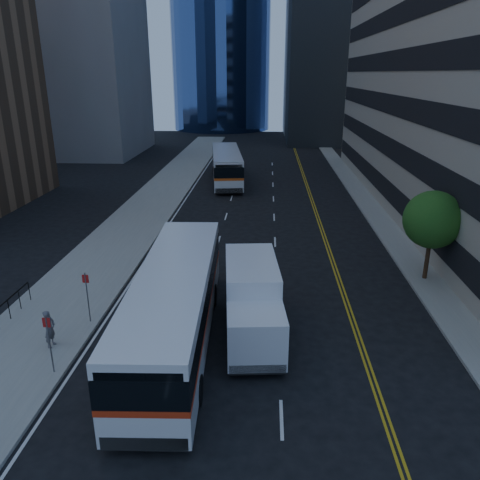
{
  "coord_description": "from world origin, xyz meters",
  "views": [
    {
      "loc": [
        -0.17,
        -17.14,
        11.26
      ],
      "look_at": [
        -1.54,
        6.44,
        2.8
      ],
      "focal_mm": 35.0,
      "sensor_mm": 36.0,
      "label": 1
    }
  ],
  "objects_px": {
    "bus_front": "(175,304)",
    "bus_rear": "(226,165)",
    "street_tree": "(433,220)",
    "box_truck": "(252,301)",
    "pedestrian": "(50,329)"
  },
  "relations": [
    {
      "from": "bus_front",
      "to": "street_tree",
      "type": "bearing_deg",
      "value": 27.31
    },
    {
      "from": "pedestrian",
      "to": "bus_rear",
      "type": "bearing_deg",
      "value": -0.25
    },
    {
      "from": "box_truck",
      "to": "pedestrian",
      "type": "distance_m",
      "value": 8.78
    },
    {
      "from": "box_truck",
      "to": "bus_rear",
      "type": "bearing_deg",
      "value": 91.62
    },
    {
      "from": "bus_front",
      "to": "box_truck",
      "type": "relative_size",
      "value": 1.96
    },
    {
      "from": "street_tree",
      "to": "box_truck",
      "type": "distance_m",
      "value": 11.83
    },
    {
      "from": "bus_front",
      "to": "bus_rear",
      "type": "relative_size",
      "value": 1.01
    },
    {
      "from": "box_truck",
      "to": "pedestrian",
      "type": "bearing_deg",
      "value": -174.14
    },
    {
      "from": "bus_front",
      "to": "bus_rear",
      "type": "xyz_separation_m",
      "value": [
        -0.56,
        32.37,
        -0.04
      ]
    },
    {
      "from": "bus_rear",
      "to": "street_tree",
      "type": "bearing_deg",
      "value": -68.6
    },
    {
      "from": "street_tree",
      "to": "bus_rear",
      "type": "height_order",
      "value": "street_tree"
    },
    {
      "from": "bus_front",
      "to": "box_truck",
      "type": "distance_m",
      "value": 3.42
    },
    {
      "from": "bus_front",
      "to": "bus_rear",
      "type": "distance_m",
      "value": 32.38
    },
    {
      "from": "street_tree",
      "to": "bus_rear",
      "type": "distance_m",
      "value": 28.5
    },
    {
      "from": "bus_front",
      "to": "pedestrian",
      "type": "distance_m",
      "value": 5.43
    }
  ]
}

